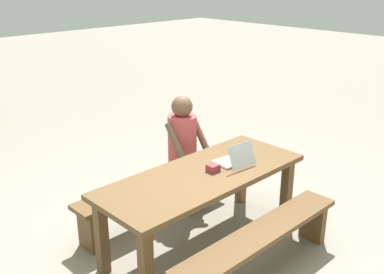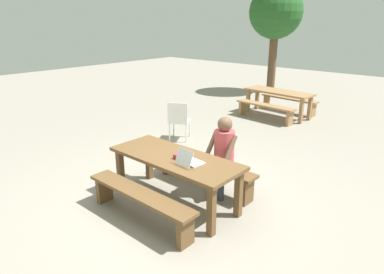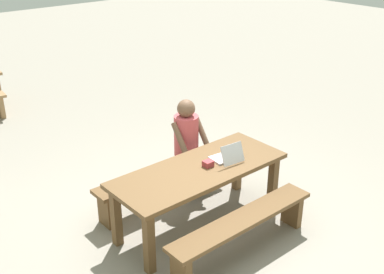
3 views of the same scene
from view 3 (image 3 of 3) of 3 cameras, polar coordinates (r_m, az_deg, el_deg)
The scene contains 7 objects.
ground_plane at distance 5.60m, azimuth 0.85°, elevation -10.34°, with size 30.00×30.00×0.00m, color gray.
picnic_table_front at distance 5.27m, azimuth 0.89°, elevation -4.69°, with size 2.01×0.79×0.74m.
bench_near at distance 5.02m, azimuth 6.03°, elevation -10.54°, with size 1.83×0.30×0.44m.
bench_far at distance 5.87m, azimuth -3.48°, elevation -4.78°, with size 1.83×0.30×0.44m.
laptop at distance 5.35m, azimuth 4.22°, elevation -2.31°, with size 0.31×0.34×0.23m.
small_pouch at distance 5.23m, azimuth 1.93°, elevation -3.19°, with size 0.10×0.09×0.06m.
person_seated at distance 5.87m, azimuth -0.47°, elevation -0.37°, with size 0.41×0.41×1.25m.
Camera 3 is at (-3.03, -3.45, 3.21)m, focal length 44.77 mm.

